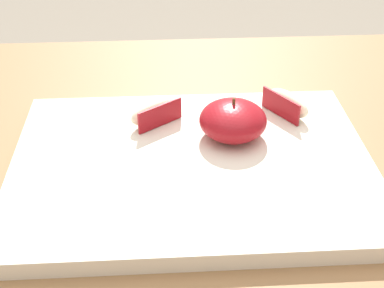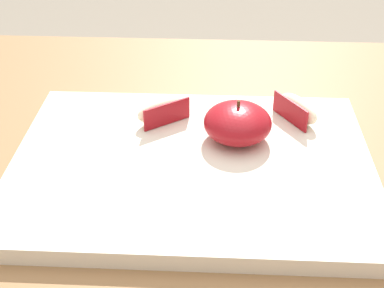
{
  "view_description": "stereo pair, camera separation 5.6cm",
  "coord_description": "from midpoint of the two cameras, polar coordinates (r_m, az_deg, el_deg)",
  "views": [
    {
      "loc": [
        -0.11,
        -0.48,
        1.11
      ],
      "look_at": [
        -0.08,
        0.02,
        0.78
      ],
      "focal_mm": 51.55,
      "sensor_mm": 36.0,
      "label": 1
    },
    {
      "loc": [
        -0.05,
        -0.48,
        1.11
      ],
      "look_at": [
        -0.08,
        0.02,
        0.78
      ],
      "focal_mm": 51.55,
      "sensor_mm": 36.0,
      "label": 2
    }
  ],
  "objects": [
    {
      "name": "dining_table",
      "position": [
        0.68,
        4.38,
        -10.5
      ],
      "size": [
        1.41,
        0.8,
        0.74
      ],
      "color": "brown",
      "rests_on": "ground_plane"
    },
    {
      "name": "cutting_board",
      "position": [
        0.61,
        -2.6,
        -2.39
      ],
      "size": [
        0.4,
        0.3,
        0.02
      ],
      "color": "beige",
      "rests_on": "dining_table"
    },
    {
      "name": "apple_half_skin_up",
      "position": [
        0.64,
        1.77,
        2.4
      ],
      "size": [
        0.08,
        0.08,
        0.05
      ],
      "color": "maroon",
      "rests_on": "cutting_board"
    },
    {
      "name": "apple_wedge_front",
      "position": [
        0.67,
        -6.26,
        3.25
      ],
      "size": [
        0.07,
        0.06,
        0.03
      ],
      "color": "beige",
      "rests_on": "cutting_board"
    },
    {
      "name": "apple_wedge_left",
      "position": [
        0.69,
        7.54,
        4.15
      ],
      "size": [
        0.06,
        0.07,
        0.03
      ],
      "color": "beige",
      "rests_on": "cutting_board"
    }
  ]
}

